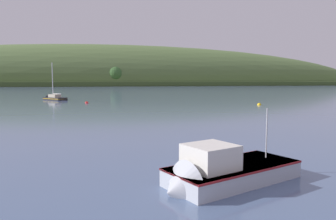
{
  "coord_description": "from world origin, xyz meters",
  "views": [
    {
      "loc": [
        -8.14,
        0.81,
        4.3
      ],
      "look_at": [
        0.37,
        29.9,
        1.43
      ],
      "focal_mm": 33.9,
      "sensor_mm": 36.0,
      "label": 1
    }
  ],
  "objects_px": {
    "mooring_buoy_midchannel": "(259,105)",
    "mooring_buoy_foreground": "(87,103)",
    "fishing_boat_moored": "(222,177)",
    "sailboat_near_mooring": "(53,99)"
  },
  "relations": [
    {
      "from": "fishing_boat_moored",
      "to": "mooring_buoy_midchannel",
      "type": "distance_m",
      "value": 44.01
    },
    {
      "from": "mooring_buoy_foreground",
      "to": "sailboat_near_mooring",
      "type": "bearing_deg",
      "value": 119.96
    },
    {
      "from": "fishing_boat_moored",
      "to": "mooring_buoy_foreground",
      "type": "distance_m",
      "value": 49.53
    },
    {
      "from": "fishing_boat_moored",
      "to": "mooring_buoy_midchannel",
      "type": "bearing_deg",
      "value": -141.89
    },
    {
      "from": "fishing_boat_moored",
      "to": "mooring_buoy_foreground",
      "type": "bearing_deg",
      "value": -103.3
    },
    {
      "from": "mooring_buoy_midchannel",
      "to": "sailboat_near_mooring",
      "type": "bearing_deg",
      "value": 145.0
    },
    {
      "from": "sailboat_near_mooring",
      "to": "fishing_boat_moored",
      "type": "height_order",
      "value": "sailboat_near_mooring"
    },
    {
      "from": "mooring_buoy_foreground",
      "to": "mooring_buoy_midchannel",
      "type": "height_order",
      "value": "mooring_buoy_midchannel"
    },
    {
      "from": "mooring_buoy_midchannel",
      "to": "mooring_buoy_foreground",
      "type": "bearing_deg",
      "value": 155.44
    },
    {
      "from": "sailboat_near_mooring",
      "to": "mooring_buoy_foreground",
      "type": "distance_m",
      "value": 13.42
    }
  ]
}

